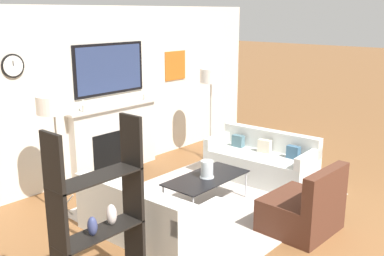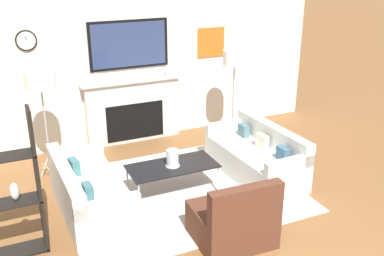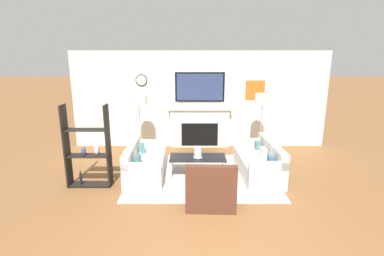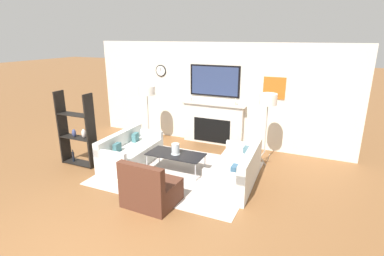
{
  "view_description": "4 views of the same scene",
  "coord_description": "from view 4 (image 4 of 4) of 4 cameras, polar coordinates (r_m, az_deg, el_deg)",
  "views": [
    {
      "loc": [
        -4.56,
        -0.66,
        2.61
      ],
      "look_at": [
        0.23,
        3.52,
        0.95
      ],
      "focal_mm": 42.0,
      "sensor_mm": 36.0,
      "label": 1
    },
    {
      "loc": [
        -2.15,
        -2.2,
        3.16
      ],
      "look_at": [
        0.27,
        3.12,
        0.87
      ],
      "focal_mm": 42.0,
      "sensor_mm": 36.0,
      "label": 2
    },
    {
      "loc": [
        -0.22,
        -3.25,
        2.67
      ],
      "look_at": [
        -0.21,
        3.31,
        0.99
      ],
      "focal_mm": 28.0,
      "sensor_mm": 36.0,
      "label": 3
    },
    {
      "loc": [
        2.69,
        -2.34,
        2.86
      ],
      "look_at": [
        0.24,
        3.11,
        1.01
      ],
      "focal_mm": 28.0,
      "sensor_mm": 36.0,
      "label": 4
    }
  ],
  "objects": [
    {
      "name": "couch_right",
      "position": [
        6.06,
        8.45,
        -8.13
      ],
      "size": [
        0.85,
        1.73,
        0.75
      ],
      "color": "silver",
      "rests_on": "ground_plane"
    },
    {
      "name": "area_rug",
      "position": [
        6.59,
        -2.44,
        -8.43
      ],
      "size": [
        3.16,
        2.61,
        0.01
      ],
      "color": "beige",
      "rests_on": "ground_plane"
    },
    {
      "name": "floor_lamp_left",
      "position": [
        7.96,
        -8.57,
        6.96
      ],
      "size": [
        0.43,
        0.43,
        1.61
      ],
      "color": "#9E998E",
      "rests_on": "ground_plane"
    },
    {
      "name": "floor_lamp_right",
      "position": [
        6.82,
        14.31,
        5.13
      ],
      "size": [
        0.38,
        0.38,
        1.65
      ],
      "color": "#9E998E",
      "rests_on": "ground_plane"
    },
    {
      "name": "shelf_unit",
      "position": [
        7.21,
        -21.06,
        -0.73
      ],
      "size": [
        0.88,
        0.28,
        1.68
      ],
      "color": "black",
      "rests_on": "ground_plane"
    },
    {
      "name": "coffee_table",
      "position": [
        6.49,
        -3.1,
        -5.13
      ],
      "size": [
        1.23,
        0.6,
        0.41
      ],
      "color": "black",
      "rests_on": "ground_plane"
    },
    {
      "name": "couch_left",
      "position": [
        7.11,
        -11.71,
        -4.56
      ],
      "size": [
        0.82,
        1.68,
        0.71
      ],
      "color": "silver",
      "rests_on": "ground_plane"
    },
    {
      "name": "hurricane_candle",
      "position": [
        6.44,
        -3.16,
        -4.1
      ],
      "size": [
        0.2,
        0.2,
        0.24
      ],
      "color": "silver",
      "rests_on": "coffee_table"
    },
    {
      "name": "armchair",
      "position": [
        5.38,
        -7.93,
        -11.61
      ],
      "size": [
        0.89,
        0.8,
        0.85
      ],
      "color": "#4E2A1D",
      "rests_on": "ground_plane"
    },
    {
      "name": "fireplace_wall",
      "position": [
        8.09,
        4.33,
        5.49
      ],
      "size": [
        7.16,
        0.28,
        2.7
      ],
      "color": "beige",
      "rests_on": "ground_plane"
    }
  ]
}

